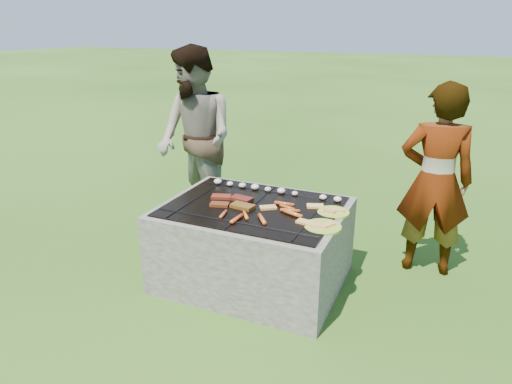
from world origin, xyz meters
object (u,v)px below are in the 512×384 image
(cook, at_px, (435,181))
(plate_near, at_px, (323,227))
(fire_pit, at_px, (253,246))
(bystander, at_px, (196,140))
(plate_far, at_px, (333,212))

(cook, bearing_deg, plate_near, 45.48)
(fire_pit, distance_m, bystander, 1.31)
(plate_near, xyz_separation_m, bystander, (-1.48, 0.90, 0.23))
(plate_far, distance_m, bystander, 1.62)
(cook, distance_m, bystander, 2.10)
(fire_pit, bearing_deg, plate_near, -14.90)
(plate_near, bearing_deg, plate_far, 89.91)
(plate_near, bearing_deg, bystander, 148.63)
(plate_far, bearing_deg, plate_near, -90.09)
(cook, bearing_deg, fire_pit, 22.39)
(fire_pit, height_order, plate_near, plate_near)
(plate_near, relative_size, bystander, 0.17)
(fire_pit, distance_m, plate_far, 0.66)
(plate_far, relative_size, plate_near, 0.84)
(plate_near, height_order, cook, cook)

